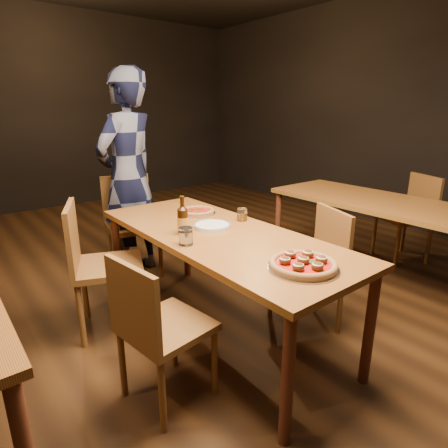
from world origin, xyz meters
TOP-DOWN VIEW (x-y plane):
  - ground at (0.00, 0.00)m, footprint 9.00×9.00m
  - room_shell at (0.00, 0.00)m, footprint 9.00×9.00m
  - table_main at (0.00, 0.00)m, footprint 0.80×2.00m
  - table_right at (1.70, -0.20)m, footprint 0.80×2.00m
  - chair_main_nw at (-0.61, -0.33)m, footprint 0.47×0.47m
  - chair_main_sw at (-0.57, 0.53)m, footprint 0.60×0.60m
  - chair_main_e at (0.54, -0.31)m, footprint 0.55×0.55m
  - chair_end at (-0.03, 1.29)m, footprint 0.54×0.54m
  - chair_nbr_right at (2.32, -0.12)m, footprint 0.58×0.58m
  - pizza_meatball at (-0.03, -0.73)m, footprint 0.37×0.37m
  - pizza_margherita at (0.15, 0.47)m, footprint 0.28×0.28m
  - plate_stack at (0.03, 0.11)m, footprint 0.25×0.25m
  - beer_bottle at (-0.21, 0.12)m, footprint 0.07×0.07m
  - water_glass at (-0.30, -0.06)m, footprint 0.09×0.09m
  - amber_glass at (0.30, 0.11)m, footprint 0.07×0.07m
  - diner at (-0.02, 1.31)m, footprint 0.81×0.69m

SIDE VIEW (x-z plane):
  - ground at x=0.00m, z-range 0.00..0.00m
  - chair_main_nw at x=-0.61m, z-range 0.00..0.89m
  - chair_main_e at x=0.54m, z-range 0.00..0.91m
  - chair_nbr_right at x=2.32m, z-range 0.00..0.93m
  - chair_end at x=-0.03m, z-range 0.00..0.97m
  - chair_main_sw at x=-0.57m, z-range 0.00..0.98m
  - table_main at x=0.00m, z-range 0.30..1.05m
  - table_right at x=1.70m, z-range 0.30..1.05m
  - plate_stack at x=0.03m, z-range 0.75..0.77m
  - pizza_margherita at x=0.15m, z-range 0.75..0.79m
  - pizza_meatball at x=-0.03m, z-range 0.74..0.81m
  - amber_glass at x=0.30m, z-range 0.75..0.84m
  - water_glass at x=-0.30m, z-range 0.75..0.86m
  - beer_bottle at x=-0.21m, z-range 0.72..0.96m
  - diner at x=-0.02m, z-range 0.00..1.88m
  - room_shell at x=0.00m, z-range -2.64..6.36m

